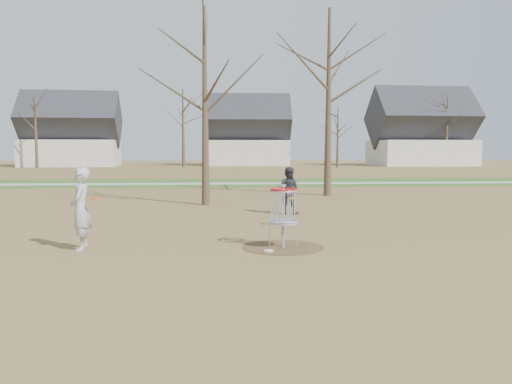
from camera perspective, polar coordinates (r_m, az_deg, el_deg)
ground at (r=11.08m, az=3.10°, el=-6.34°), size 160.00×160.00×0.00m
green_band at (r=31.89m, az=-1.36°, el=1.09°), size 160.00×8.00×0.01m
footpath at (r=30.89m, az=-1.28°, el=0.98°), size 160.00×1.50×0.01m
dirt_circle at (r=11.08m, az=3.10°, el=-6.31°), size 1.80×1.80×0.01m
player_standing at (r=11.30m, az=-19.41°, el=-1.84°), size 0.49×0.69×1.77m
player_throwing at (r=16.58m, az=3.71°, el=0.17°), size 0.94×0.86×1.57m
disc_grounded at (r=10.61m, az=1.44°, el=-6.73°), size 0.22×0.22×0.02m
discs_in_play at (r=12.27m, az=-5.14°, el=-0.73°), size 4.78×3.19×0.35m
disc_golf_basket at (r=10.94m, az=3.12°, el=-1.64°), size 0.64×0.64×1.35m
bare_trees at (r=46.78m, az=0.08°, el=8.88°), size 52.62×44.98×9.00m
houses_row at (r=63.61m, az=1.38°, el=6.21°), size 56.51×10.01×7.26m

